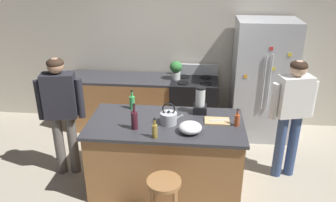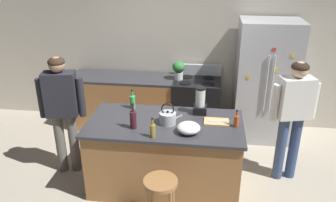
# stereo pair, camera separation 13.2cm
# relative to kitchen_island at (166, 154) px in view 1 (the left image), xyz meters

# --- Properties ---
(ground_plane) EXTENTS (14.00, 14.00, 0.00)m
(ground_plane) POSITION_rel_kitchen_island_xyz_m (0.00, 0.00, -0.45)
(ground_plane) COLOR #B2A893
(back_wall) EXTENTS (8.00, 0.10, 2.70)m
(back_wall) POSITION_rel_kitchen_island_xyz_m (0.00, 1.95, 0.90)
(back_wall) COLOR beige
(back_wall) RESTS_ON ground_plane
(kitchen_island) EXTENTS (1.87, 0.96, 0.91)m
(kitchen_island) POSITION_rel_kitchen_island_xyz_m (0.00, 0.00, 0.00)
(kitchen_island) COLOR #9E6B3D
(kitchen_island) RESTS_ON ground_plane
(back_counter_run) EXTENTS (2.00, 0.64, 0.91)m
(back_counter_run) POSITION_rel_kitchen_island_xyz_m (-0.80, 1.55, -0.00)
(back_counter_run) COLOR #9E6B3D
(back_counter_run) RESTS_ON ground_plane
(refrigerator) EXTENTS (0.90, 0.73, 1.89)m
(refrigerator) POSITION_rel_kitchen_island_xyz_m (1.37, 1.50, 0.49)
(refrigerator) COLOR #B7BABF
(refrigerator) RESTS_ON ground_plane
(stove_range) EXTENTS (0.76, 0.65, 1.09)m
(stove_range) POSITION_rel_kitchen_island_xyz_m (0.31, 1.52, 0.01)
(stove_range) COLOR black
(stove_range) RESTS_ON ground_plane
(person_by_island_left) EXTENTS (0.60, 0.29, 1.62)m
(person_by_island_left) POSITION_rel_kitchen_island_xyz_m (-1.36, 0.16, 0.53)
(person_by_island_left) COLOR #66605B
(person_by_island_left) RESTS_ON ground_plane
(person_by_sink_right) EXTENTS (0.59, 0.31, 1.61)m
(person_by_sink_right) POSITION_rel_kitchen_island_xyz_m (1.56, 0.37, 0.53)
(person_by_sink_right) COLOR #384C7A
(person_by_sink_right) RESTS_ON ground_plane
(bar_stool) EXTENTS (0.36, 0.36, 0.62)m
(bar_stool) POSITION_rel_kitchen_island_xyz_m (0.06, -0.76, 0.03)
(bar_stool) COLOR #9E6B3D
(bar_stool) RESTS_ON ground_plane
(potted_plant) EXTENTS (0.20, 0.20, 0.30)m
(potted_plant) POSITION_rel_kitchen_island_xyz_m (0.01, 1.55, 0.62)
(potted_plant) COLOR silver
(potted_plant) RESTS_ON back_counter_run
(blender_appliance) EXTENTS (0.17, 0.17, 0.35)m
(blender_appliance) POSITION_rel_kitchen_island_xyz_m (0.41, 0.31, 0.60)
(blender_appliance) COLOR black
(blender_appliance) RESTS_ON kitchen_island
(bottle_wine) EXTENTS (0.08, 0.08, 0.32)m
(bottle_wine) POSITION_rel_kitchen_island_xyz_m (-0.34, -0.19, 0.57)
(bottle_wine) COLOR #471923
(bottle_wine) RESTS_ON kitchen_island
(bottle_soda) EXTENTS (0.07, 0.07, 0.26)m
(bottle_soda) POSITION_rel_kitchen_island_xyz_m (-0.47, 0.36, 0.54)
(bottle_soda) COLOR #3FB259
(bottle_soda) RESTS_ON kitchen_island
(bottle_cooking_sauce) EXTENTS (0.06, 0.06, 0.22)m
(bottle_cooking_sauce) POSITION_rel_kitchen_island_xyz_m (0.84, -0.01, 0.53)
(bottle_cooking_sauce) COLOR #B24C26
(bottle_cooking_sauce) RESTS_ON kitchen_island
(bottle_vinegar) EXTENTS (0.06, 0.06, 0.24)m
(bottle_vinegar) POSITION_rel_kitchen_island_xyz_m (-0.08, -0.37, 0.54)
(bottle_vinegar) COLOR olive
(bottle_vinegar) RESTS_ON kitchen_island
(mixing_bowl) EXTENTS (0.27, 0.27, 0.12)m
(mixing_bowl) POSITION_rel_kitchen_island_xyz_m (0.30, -0.22, 0.51)
(mixing_bowl) COLOR white
(mixing_bowl) RESTS_ON kitchen_island
(tea_kettle) EXTENTS (0.28, 0.20, 0.27)m
(tea_kettle) POSITION_rel_kitchen_island_xyz_m (0.04, -0.03, 0.53)
(tea_kettle) COLOR #B7BABF
(tea_kettle) RESTS_ON kitchen_island
(cutting_board) EXTENTS (0.30, 0.20, 0.02)m
(cutting_board) POSITION_rel_kitchen_island_xyz_m (0.62, 0.07, 0.46)
(cutting_board) COLOR tan
(cutting_board) RESTS_ON kitchen_island
(chef_knife) EXTENTS (0.22, 0.07, 0.01)m
(chef_knife) POSITION_rel_kitchen_island_xyz_m (0.64, 0.07, 0.47)
(chef_knife) COLOR #B7BABF
(chef_knife) RESTS_ON cutting_board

